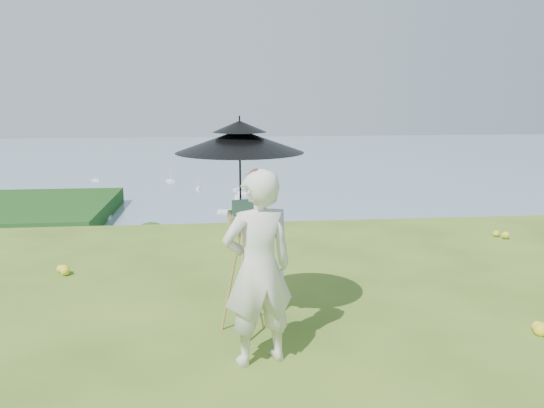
{
  "coord_description": "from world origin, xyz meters",
  "views": [
    {
      "loc": [
        -2.54,
        -3.21,
        2.5
      ],
      "look_at": [
        -1.76,
        4.42,
        0.9
      ],
      "focal_mm": 35.0,
      "sensor_mm": 36.0,
      "label": 1
    }
  ],
  "objects": [
    {
      "name": "painter_cap",
      "position": [
        -2.19,
        1.42,
        1.8
      ],
      "size": [
        0.28,
        0.3,
        0.1
      ],
      "primitive_type": null,
      "rotation": [
        0.0,
        0.0,
        0.47
      ],
      "color": "#D37375",
      "rests_on": "painter"
    },
    {
      "name": "painter",
      "position": [
        -2.19,
        1.42,
        0.93
      ],
      "size": [
        0.77,
        0.61,
        1.85
      ],
      "primitive_type": "imported",
      "rotation": [
        0.0,
        0.0,
        3.42
      ],
      "color": "silver",
      "rests_on": "ground"
    },
    {
      "name": "moored_boats",
      "position": [
        -12.5,
        161.0,
        -33.65
      ],
      "size": [
        140.0,
        140.0,
        0.7
      ],
      "primitive_type": null,
      "color": "white",
      "rests_on": "bay_water"
    },
    {
      "name": "field_easel",
      "position": [
        -2.31,
        2.02,
        0.73
      ],
      "size": [
        0.68,
        0.68,
        1.47
      ],
      "primitive_type": null,
      "rotation": [
        0.0,
        0.0,
        0.25
      ],
      "color": "#A17643",
      "rests_on": "ground"
    },
    {
      "name": "shoreline_tier",
      "position": [
        0.0,
        75.0,
        -36.0
      ],
      "size": [
        170.0,
        28.0,
        8.0
      ],
      "primitive_type": "cube",
      "color": "#686253",
      "rests_on": "bay_water"
    },
    {
      "name": "sun_umbrella",
      "position": [
        -2.32,
        2.04,
        1.75
      ],
      "size": [
        1.68,
        1.68,
        1.08
      ],
      "primitive_type": null,
      "rotation": [
        0.0,
        0.0,
        0.41
      ],
      "color": "black",
      "rests_on": "field_easel"
    },
    {
      "name": "slope_trees",
      "position": [
        0.0,
        35.0,
        -15.0
      ],
      "size": [
        110.0,
        50.0,
        6.0
      ],
      "primitive_type": null,
      "color": "#214314",
      "rests_on": "forest_slope"
    },
    {
      "name": "harbor_town",
      "position": [
        0.0,
        75.0,
        -29.5
      ],
      "size": [
        110.0,
        22.0,
        5.0
      ],
      "primitive_type": null,
      "color": "silver",
      "rests_on": "shoreline_tier"
    },
    {
      "name": "bay_water",
      "position": [
        0.0,
        240.0,
        -34.0
      ],
      "size": [
        700.0,
        700.0,
        0.0
      ],
      "primitive_type": "plane",
      "color": "#7086A0",
      "rests_on": "ground"
    }
  ]
}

